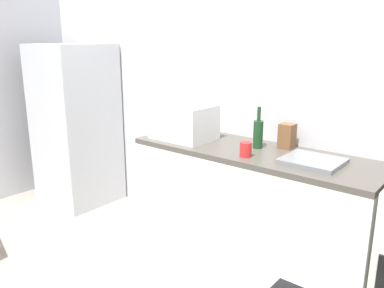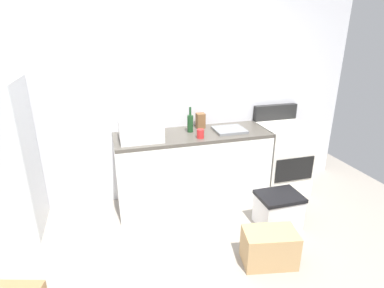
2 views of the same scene
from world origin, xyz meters
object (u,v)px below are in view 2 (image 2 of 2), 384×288
at_px(wine_bottle, 190,123).
at_px(knife_block, 200,121).
at_px(coffee_mug, 200,134).
at_px(storage_bin, 278,210).
at_px(stove_oven, 281,156).
at_px(cardboard_box_medium, 269,247).
at_px(microwave, 141,128).

distance_m(wine_bottle, knife_block, 0.21).
height_order(coffee_mug, storage_bin, coffee_mug).
relative_size(stove_oven, cardboard_box_medium, 2.30).
bearing_deg(microwave, cardboard_box_medium, -50.43).
height_order(coffee_mug, cardboard_box_medium, coffee_mug).
bearing_deg(cardboard_box_medium, knife_block, 98.73).
relative_size(microwave, knife_block, 2.56).
bearing_deg(stove_oven, microwave, -177.90).
xyz_separation_m(cardboard_box_medium, storage_bin, (0.38, 0.50, 0.02)).
bearing_deg(cardboard_box_medium, stove_oven, 56.03).
relative_size(coffee_mug, cardboard_box_medium, 0.21).
height_order(wine_bottle, knife_block, wine_bottle).
relative_size(knife_block, storage_bin, 0.39).
relative_size(wine_bottle, storage_bin, 0.65).
bearing_deg(coffee_mug, wine_bottle, 101.50).
bearing_deg(storage_bin, microwave, 153.34).
bearing_deg(storage_bin, stove_oven, 58.44).
height_order(stove_oven, storage_bin, stove_oven).
bearing_deg(wine_bottle, storage_bin, -46.59).
distance_m(coffee_mug, cardboard_box_medium, 1.37).
relative_size(wine_bottle, coffee_mug, 3.00).
height_order(stove_oven, wine_bottle, wine_bottle).
distance_m(coffee_mug, storage_bin, 1.19).
bearing_deg(knife_block, microwave, -161.55).
height_order(stove_oven, coffee_mug, stove_oven).
bearing_deg(stove_oven, storage_bin, -121.56).
bearing_deg(storage_bin, cardboard_box_medium, -127.35).
bearing_deg(coffee_mug, microwave, 169.96).
relative_size(stove_oven, knife_block, 6.11).
relative_size(microwave, coffee_mug, 4.60).
relative_size(stove_oven, storage_bin, 2.39).
bearing_deg(knife_block, stove_oven, -9.92).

